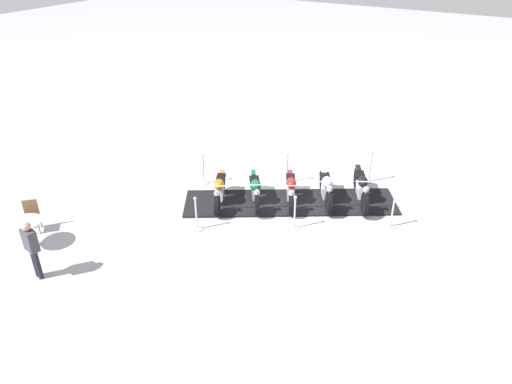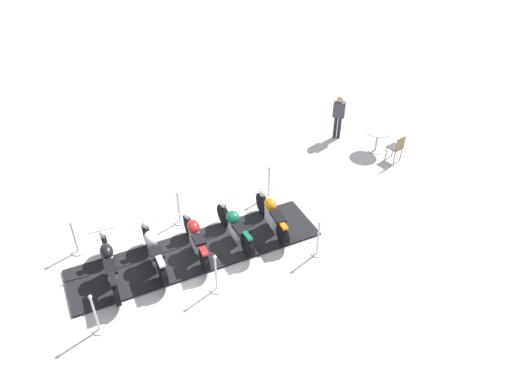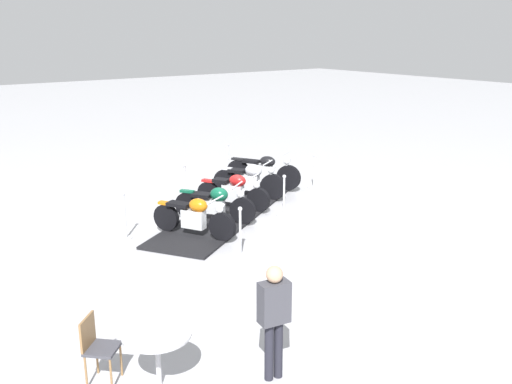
{
  "view_description": "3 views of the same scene",
  "coord_description": "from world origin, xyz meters",
  "px_view_note": "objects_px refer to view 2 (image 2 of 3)",
  "views": [
    {
      "loc": [
        5.72,
        -11.67,
        7.72
      ],
      "look_at": [
        -0.69,
        -0.94,
        0.66
      ],
      "focal_mm": 33.7,
      "sensor_mm": 36.0,
      "label": 1
    },
    {
      "loc": [
        -2.61,
        9.13,
        8.99
      ],
      "look_at": [
        -1.33,
        -1.92,
        0.67
      ],
      "focal_mm": 34.58,
      "sensor_mm": 36.0,
      "label": 2
    },
    {
      "loc": [
        -7.78,
        -11.5,
        4.48
      ],
      "look_at": [
        -0.9,
        -2.21,
        1.14
      ],
      "focal_mm": 39.43,
      "sensor_mm": 36.0,
      "label": 3
    }
  ],
  "objects_px": {
    "motorcycle_copper": "(272,214)",
    "motorcycle_chrome": "(154,249)",
    "stanchion_right_rear": "(76,243)",
    "motorcycle_maroon": "(195,237)",
    "stanchion_right_mid": "(179,213)",
    "stanchion_left_mid": "(216,279)",
    "cafe_chair_near_table": "(397,147)",
    "cafe_table": "(378,135)",
    "motorcycle_forest": "(234,225)",
    "stanchion_left_front": "(318,243)",
    "stanchion_left_rear": "(96,319)",
    "bystander_person": "(339,113)",
    "motorcycle_black": "(109,263)",
    "stanchion_right_front": "(269,187)"
  },
  "relations": [
    {
      "from": "stanchion_left_front",
      "to": "stanchion_left_mid",
      "type": "bearing_deg",
      "value": 32.14
    },
    {
      "from": "stanchion_right_rear",
      "to": "motorcycle_maroon",
      "type": "bearing_deg",
      "value": -173.68
    },
    {
      "from": "stanchion_right_rear",
      "to": "cafe_table",
      "type": "height_order",
      "value": "stanchion_right_rear"
    },
    {
      "from": "motorcycle_forest",
      "to": "stanchion_left_rear",
      "type": "relative_size",
      "value": 1.54
    },
    {
      "from": "motorcycle_forest",
      "to": "cafe_chair_near_table",
      "type": "bearing_deg",
      "value": -81.69
    },
    {
      "from": "motorcycle_chrome",
      "to": "stanchion_right_mid",
      "type": "distance_m",
      "value": 1.76
    },
    {
      "from": "motorcycle_forest",
      "to": "stanchion_right_mid",
      "type": "relative_size",
      "value": 1.64
    },
    {
      "from": "stanchion_right_rear",
      "to": "cafe_table",
      "type": "xyz_separation_m",
      "value": [
        -8.13,
        -5.98,
        0.3
      ]
    },
    {
      "from": "motorcycle_maroon",
      "to": "bystander_person",
      "type": "distance_m",
      "value": 7.38
    },
    {
      "from": "motorcycle_chrome",
      "to": "stanchion_right_rear",
      "type": "relative_size",
      "value": 1.85
    },
    {
      "from": "cafe_chair_near_table",
      "to": "bystander_person",
      "type": "height_order",
      "value": "bystander_person"
    },
    {
      "from": "stanchion_left_rear",
      "to": "motorcycle_maroon",
      "type": "bearing_deg",
      "value": -120.98
    },
    {
      "from": "motorcycle_forest",
      "to": "motorcycle_black",
      "type": "height_order",
      "value": "motorcycle_black"
    },
    {
      "from": "motorcycle_forest",
      "to": "stanchion_left_mid",
      "type": "relative_size",
      "value": 1.59
    },
    {
      "from": "motorcycle_forest",
      "to": "motorcycle_black",
      "type": "distance_m",
      "value": 3.28
    },
    {
      "from": "stanchion_left_mid",
      "to": "cafe_chair_near_table",
      "type": "xyz_separation_m",
      "value": [
        -4.86,
        -6.25,
        0.22
      ]
    },
    {
      "from": "stanchion_left_mid",
      "to": "motorcycle_chrome",
      "type": "bearing_deg",
      "value": -20.15
    },
    {
      "from": "motorcycle_chrome",
      "to": "stanchion_left_mid",
      "type": "relative_size",
      "value": 1.71
    },
    {
      "from": "stanchion_right_front",
      "to": "cafe_chair_near_table",
      "type": "bearing_deg",
      "value": -148.65
    },
    {
      "from": "stanchion_left_mid",
      "to": "bystander_person",
      "type": "bearing_deg",
      "value": -111.4
    },
    {
      "from": "motorcycle_copper",
      "to": "motorcycle_chrome",
      "type": "relative_size",
      "value": 1.01
    },
    {
      "from": "motorcycle_maroon",
      "to": "cafe_chair_near_table",
      "type": "xyz_separation_m",
      "value": [
        -5.61,
        -5.05,
        0.04
      ]
    },
    {
      "from": "bystander_person",
      "to": "cafe_chair_near_table",
      "type": "bearing_deg",
      "value": 64.79
    },
    {
      "from": "motorcycle_chrome",
      "to": "stanchion_right_front",
      "type": "height_order",
      "value": "motorcycle_chrome"
    },
    {
      "from": "stanchion_right_mid",
      "to": "cafe_chair_near_table",
      "type": "height_order",
      "value": "stanchion_right_mid"
    },
    {
      "from": "stanchion_left_front",
      "to": "cafe_chair_near_table",
      "type": "bearing_deg",
      "value": -117.62
    },
    {
      "from": "stanchion_right_mid",
      "to": "stanchion_left_mid",
      "type": "distance_m",
      "value": 2.77
    },
    {
      "from": "cafe_chair_near_table",
      "to": "bystander_person",
      "type": "relative_size",
      "value": 0.58
    },
    {
      "from": "stanchion_right_rear",
      "to": "cafe_chair_near_table",
      "type": "xyz_separation_m",
      "value": [
        -8.7,
        -5.39,
        0.25
      ]
    },
    {
      "from": "stanchion_right_mid",
      "to": "cafe_table",
      "type": "height_order",
      "value": "stanchion_right_mid"
    },
    {
      "from": "stanchion_right_mid",
      "to": "stanchion_left_rear",
      "type": "bearing_deg",
      "value": 76.89
    },
    {
      "from": "motorcycle_chrome",
      "to": "motorcycle_black",
      "type": "height_order",
      "value": "motorcycle_black"
    },
    {
      "from": "stanchion_left_mid",
      "to": "cafe_table",
      "type": "relative_size",
      "value": 1.23
    },
    {
      "from": "motorcycle_forest",
      "to": "motorcycle_copper",
      "type": "bearing_deg",
      "value": -93.7
    },
    {
      "from": "motorcycle_forest",
      "to": "stanchion_right_rear",
      "type": "xyz_separation_m",
      "value": [
        4.01,
        0.93,
        -0.22
      ]
    },
    {
      "from": "cafe_table",
      "to": "cafe_chair_near_table",
      "type": "distance_m",
      "value": 0.82
    },
    {
      "from": "stanchion_left_mid",
      "to": "stanchion_right_front",
      "type": "bearing_deg",
      "value": -103.11
    },
    {
      "from": "stanchion_left_front",
      "to": "motorcycle_black",
      "type": "bearing_deg",
      "value": 16.32
    },
    {
      "from": "motorcycle_chrome",
      "to": "stanchion_right_front",
      "type": "bearing_deg",
      "value": -69.76
    },
    {
      "from": "motorcycle_copper",
      "to": "cafe_chair_near_table",
      "type": "relative_size",
      "value": 2.02
    },
    {
      "from": "cafe_chair_near_table",
      "to": "motorcycle_copper",
      "type": "bearing_deg",
      "value": 91.24
    },
    {
      "from": "stanchion_right_front",
      "to": "cafe_chair_near_table",
      "type": "xyz_separation_m",
      "value": [
        -3.97,
        -2.42,
        0.22
      ]
    },
    {
      "from": "stanchion_right_mid",
      "to": "cafe_table",
      "type": "bearing_deg",
      "value": -142.07
    },
    {
      "from": "motorcycle_chrome",
      "to": "stanchion_right_mid",
      "type": "height_order",
      "value": "motorcycle_chrome"
    },
    {
      "from": "stanchion_right_mid",
      "to": "stanchion_left_mid",
      "type": "relative_size",
      "value": 0.97
    },
    {
      "from": "motorcycle_forest",
      "to": "stanchion_left_rear",
      "type": "bearing_deg",
      "value": 106.92
    },
    {
      "from": "motorcycle_forest",
      "to": "stanchion_right_front",
      "type": "relative_size",
      "value": 1.64
    },
    {
      "from": "motorcycle_copper",
      "to": "stanchion_left_front",
      "type": "relative_size",
      "value": 1.73
    },
    {
      "from": "bystander_person",
      "to": "motorcycle_chrome",
      "type": "bearing_deg",
      "value": -24.37
    },
    {
      "from": "motorcycle_chrome",
      "to": "stanchion_left_front",
      "type": "height_order",
      "value": "stanchion_left_front"
    }
  ]
}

